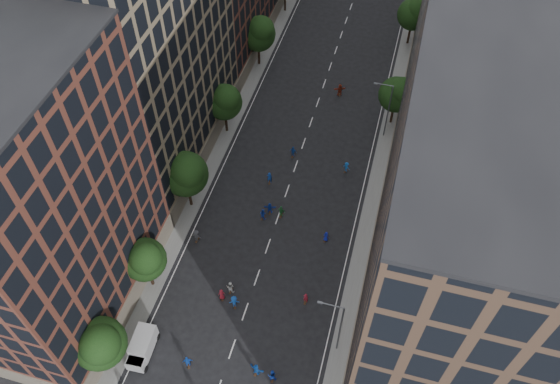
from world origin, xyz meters
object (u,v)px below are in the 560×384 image
(streetlamp_far, at_px, (387,108))
(streetlamp_near, at_px, (338,326))
(skater_2, at_px, (272,375))
(cargo_van, at_px, (142,347))

(streetlamp_far, bearing_deg, streetlamp_near, -90.00)
(streetlamp_near, distance_m, skater_2, 8.47)
(streetlamp_far, relative_size, skater_2, 4.98)
(streetlamp_near, height_order, streetlamp_far, same)
(streetlamp_near, bearing_deg, cargo_van, -163.40)
(skater_2, bearing_deg, streetlamp_far, -112.19)
(streetlamp_near, height_order, skater_2, streetlamp_near)
(cargo_van, relative_size, skater_2, 2.51)
(cargo_van, bearing_deg, streetlamp_far, 60.43)
(streetlamp_far, xyz_separation_m, skater_2, (-5.43, -37.91, -4.26))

